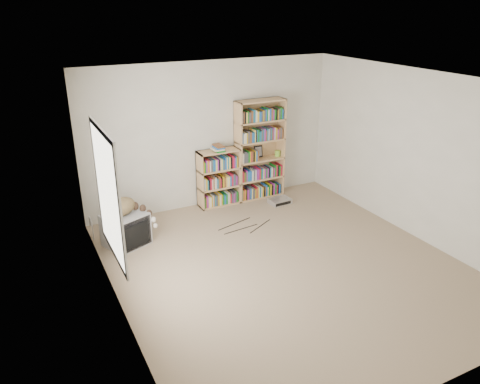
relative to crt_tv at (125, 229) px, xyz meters
name	(u,v)px	position (x,y,z in m)	size (l,w,h in m)	color
floor	(286,266)	(1.80, -1.61, -0.25)	(4.50, 5.00, 0.01)	tan
wall_back	(211,135)	(1.80, 0.89, 1.00)	(4.50, 0.02, 2.50)	beige
wall_front	(451,276)	(1.80, -4.11, 1.00)	(4.50, 0.02, 2.50)	beige
wall_left	(113,214)	(-0.45, -1.61, 1.00)	(0.02, 5.00, 2.50)	beige
wall_right	(419,156)	(4.05, -1.61, 1.00)	(0.02, 5.00, 2.50)	beige
ceiling	(294,82)	(1.80, -1.61, 2.25)	(4.50, 5.00, 0.02)	white
window	(108,195)	(-0.44, -1.41, 1.15)	(0.02, 1.22, 1.52)	white
crt_tv	(125,229)	(0.00, 0.00, 0.00)	(0.72, 0.69, 0.49)	#9C9C9E
cat	(126,208)	(0.03, -0.03, 0.34)	(0.80, 0.50, 0.57)	#3A2917
bookcase_tall	(259,152)	(2.67, 0.75, 0.61)	(0.90, 0.30, 1.80)	tan
bookcase_short	(218,179)	(1.85, 0.75, 0.22)	(0.73, 0.30, 1.01)	tan
book_stack	(218,148)	(1.84, 0.70, 0.82)	(0.19, 0.25, 0.11)	#BA1833
green_mug	(277,153)	(3.04, 0.73, 0.54)	(0.10, 0.10, 0.11)	#89CA39
framed_print	(258,151)	(2.70, 0.83, 0.60)	(0.16, 0.01, 0.21)	black
dvd_player	(280,201)	(2.85, 0.28, -0.20)	(0.37, 0.27, 0.09)	#BCBDC2
wall_outlet	(90,222)	(-0.44, 0.34, 0.07)	(0.01, 0.08, 0.13)	silver
floor_cables	(236,230)	(1.68, -0.32, -0.24)	(1.20, 0.70, 0.01)	black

